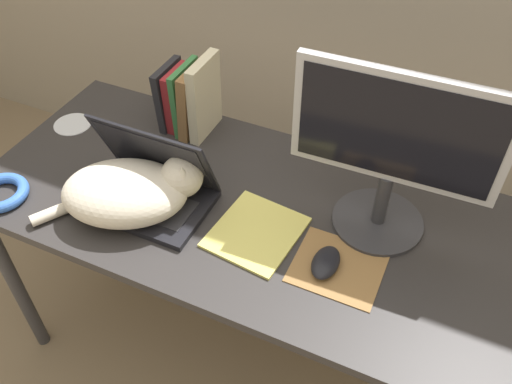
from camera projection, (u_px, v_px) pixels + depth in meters
desk at (240, 222)px, 1.54m from camera, size 1.48×0.68×0.75m
laptop at (149, 187)px, 1.47m from camera, size 0.35×0.23×0.23m
cat at (131, 191)px, 1.42m from camera, size 0.41×0.34×0.16m
external_monitor at (394, 150)px, 1.26m from camera, size 0.50×0.24×0.46m
mousepad at (338, 267)px, 1.33m from camera, size 0.22×0.19×0.00m
computer_mouse at (326, 263)px, 1.32m from camera, size 0.07×0.11×0.03m
book_row at (189, 98)px, 1.66m from camera, size 0.16×0.16×0.25m
cable_coil at (1, 193)px, 1.49m from camera, size 0.15×0.15×0.03m
notepad at (256, 232)px, 1.41m from camera, size 0.23×0.25×0.01m
cd_disc at (73, 124)px, 1.74m from camera, size 0.12×0.12×0.00m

